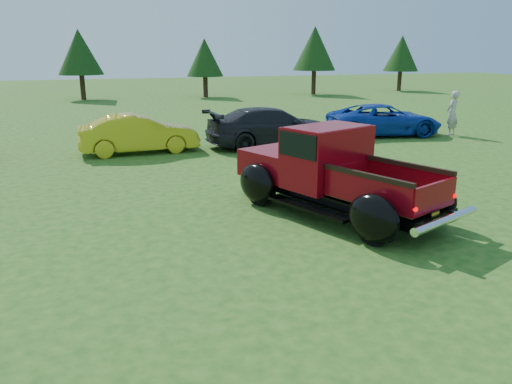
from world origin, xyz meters
The scene contains 10 objects.
ground centered at (0.00, 0.00, 0.00)m, with size 120.00×120.00×0.00m, color #1F4D16.
tree_mid_left centered at (-3.00, 31.00, 3.38)m, with size 3.20×3.20×5.00m.
tree_mid_right centered at (6.00, 30.00, 2.97)m, with size 2.82×2.82×4.40m.
tree_east centered at (15.00, 29.50, 3.66)m, with size 3.46×3.46×5.40m.
tree_far_east centered at (24.00, 30.50, 3.25)m, with size 3.07×3.07×4.80m.
pickup_truck centered at (1.68, 1.25, 0.90)m, with size 3.81×5.46×1.91m.
show_car_yellow centered at (-1.50, 9.35, 0.68)m, with size 1.43×4.10×1.35m, color gold.
show_car_grey centered at (3.40, 9.02, 0.72)m, with size 2.03×4.99×1.45m, color black.
show_car_blue centered at (8.77, 9.73, 0.66)m, with size 2.19×4.75×1.32m, color #0E329D.
spectator centered at (11.43, 8.74, 0.94)m, with size 0.68×0.45×1.87m, color #B8AE9F.
Camera 1 is at (-3.38, -8.42, 3.48)m, focal length 35.00 mm.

